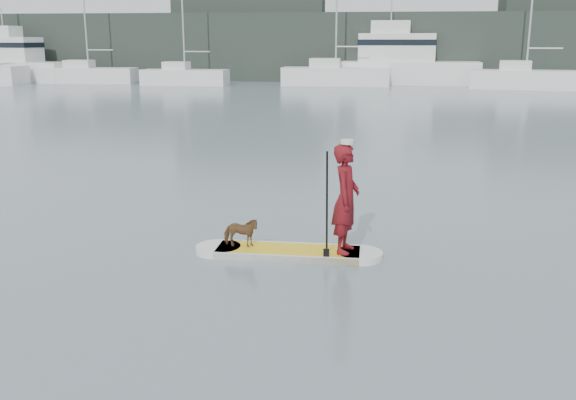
# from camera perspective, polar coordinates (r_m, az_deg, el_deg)

# --- Properties ---
(ground) EXTENTS (140.00, 140.00, 0.00)m
(ground) POSITION_cam_1_polar(r_m,az_deg,el_deg) (8.68, -2.32, -10.97)
(ground) COLOR slate
(ground) RESTS_ON ground
(paddleboard) EXTENTS (3.30, 0.83, 0.12)m
(paddleboard) POSITION_cam_1_polar(r_m,az_deg,el_deg) (11.26, 0.00, -4.65)
(paddleboard) COLOR yellow
(paddleboard) RESTS_ON ground
(paddler) EXTENTS (0.54, 0.74, 1.87)m
(paddler) POSITION_cam_1_polar(r_m,az_deg,el_deg) (10.89, 5.17, 0.12)
(paddler) COLOR maroon
(paddler) RESTS_ON paddleboard
(white_cap) EXTENTS (0.22, 0.22, 0.07)m
(white_cap) POSITION_cam_1_polar(r_m,az_deg,el_deg) (10.70, 5.28, 5.17)
(white_cap) COLOR silver
(white_cap) RESTS_ON paddler
(dog) EXTENTS (0.63, 0.29, 0.53)m
(dog) POSITION_cam_1_polar(r_m,az_deg,el_deg) (11.29, -4.22, -2.88)
(dog) COLOR brown
(dog) RESTS_ON paddleboard
(paddle) EXTENTS (0.10, 0.30, 2.00)m
(paddle) POSITION_cam_1_polar(r_m,az_deg,el_deg) (10.66, 3.46, -1.60)
(paddle) COLOR black
(paddle) RESTS_ON ground
(sailboat_b) EXTENTS (8.15, 2.76, 11.97)m
(sailboat_b) POSITION_cam_1_polar(r_m,az_deg,el_deg) (59.16, -17.34, 10.69)
(sailboat_b) COLOR white
(sailboat_b) RESTS_ON ground
(sailboat_c) EXTENTS (7.14, 2.57, 10.16)m
(sailboat_c) POSITION_cam_1_polar(r_m,az_deg,el_deg) (54.82, -9.21, 10.84)
(sailboat_c) COLOR white
(sailboat_c) RESTS_ON ground
(sailboat_d) EXTENTS (8.78, 2.80, 12.90)m
(sailboat_d) POSITION_cam_1_polar(r_m,az_deg,el_deg) (53.89, 4.17, 11.11)
(sailboat_d) COLOR white
(sailboat_d) RESTS_ON ground
(sailboat_e) EXTENTS (8.46, 4.03, 11.78)m
(sailboat_e) POSITION_cam_1_polar(r_m,az_deg,el_deg) (52.77, 20.28, 10.15)
(sailboat_e) COLOR white
(sailboat_e) RESTS_ON ground
(motor_yacht_a) EXTENTS (11.72, 4.35, 6.90)m
(motor_yacht_a) POSITION_cam_1_polar(r_m,az_deg,el_deg) (56.38, 10.28, 12.09)
(motor_yacht_a) COLOR white
(motor_yacht_a) RESTS_ON ground
(motor_yacht_b) EXTENTS (10.15, 5.04, 6.41)m
(motor_yacht_b) POSITION_cam_1_polar(r_m,az_deg,el_deg) (63.52, -23.05, 11.29)
(motor_yacht_b) COLOR white
(motor_yacht_b) RESTS_ON ground
(shore_mass) EXTENTS (90.00, 6.00, 6.00)m
(shore_mass) POSITION_cam_1_polar(r_m,az_deg,el_deg) (60.77, 5.98, 13.36)
(shore_mass) COLOR #212923
(shore_mass) RESTS_ON ground
(shore_building_west) EXTENTS (14.00, 4.00, 9.00)m
(shore_building_west) POSITION_cam_1_polar(r_m,az_deg,el_deg) (62.79, -3.44, 14.80)
(shore_building_west) COLOR #212923
(shore_building_west) RESTS_ON ground
(shore_building_east) EXTENTS (10.00, 4.00, 8.00)m
(shore_building_east) POSITION_cam_1_polar(r_m,az_deg,el_deg) (63.97, 22.82, 13.30)
(shore_building_east) COLOR #212923
(shore_building_east) RESTS_ON ground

